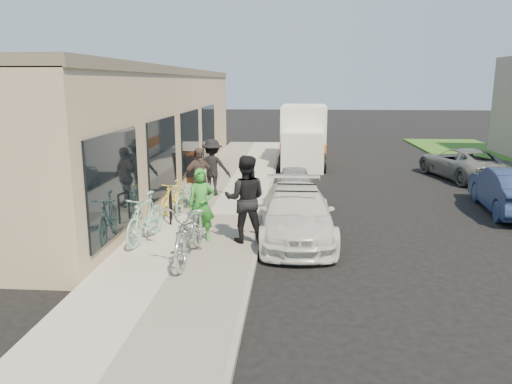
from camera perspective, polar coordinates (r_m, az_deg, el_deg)
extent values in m
plane|color=black|center=(10.90, 2.30, -7.60)|extent=(120.00, 120.00, 0.00)
cube|color=#B1AA9F|center=(13.93, -5.51, -2.84)|extent=(3.00, 34.00, 0.15)
cube|color=gray|center=(13.76, 0.88, -3.02)|extent=(0.12, 34.00, 0.13)
cube|color=tan|center=(19.15, -12.76, 6.96)|extent=(3.50, 20.00, 4.00)
cube|color=#6A6050|center=(19.07, -13.07, 13.25)|extent=(3.60, 20.00, 0.25)
cube|color=black|center=(11.13, -15.84, 0.92)|extent=(0.06, 3.00, 2.20)
cube|color=black|center=(14.89, -10.61, 4.00)|extent=(0.06, 3.00, 2.20)
cube|color=black|center=(18.75, -7.50, 5.82)|extent=(0.06, 3.00, 2.20)
cube|color=black|center=(22.66, -5.44, 7.00)|extent=(0.06, 3.00, 2.20)
cylinder|color=black|center=(12.93, -9.77, -2.09)|extent=(0.05, 0.05, 0.76)
cylinder|color=black|center=(13.42, -9.67, -1.55)|extent=(0.05, 0.05, 0.76)
cylinder|color=black|center=(13.09, -9.78, -0.21)|extent=(0.15, 0.50, 0.05)
cube|color=black|center=(18.05, -7.26, 2.72)|extent=(0.72, 0.43, 1.11)
cube|color=black|center=(18.45, -7.30, 2.93)|extent=(0.72, 0.43, 1.11)
cube|color=black|center=(18.00, -7.26, 2.88)|extent=(0.57, 0.30, 0.80)
imported|color=silver|center=(12.12, 4.61, -2.47)|extent=(1.92, 4.36, 1.25)
cylinder|color=black|center=(11.51, 4.67, 0.03)|extent=(0.99, 0.04, 0.04)
cylinder|color=black|center=(12.33, 4.65, 0.86)|extent=(0.99, 0.04, 0.04)
imported|color=#97969B|center=(16.45, 4.40, 1.07)|extent=(1.19, 2.93, 1.00)
cube|color=white|center=(21.44, 5.36, 4.65)|extent=(1.82, 1.82, 1.68)
cube|color=black|center=(21.39, 5.37, 5.59)|extent=(1.64, 0.10, 0.80)
cube|color=white|center=(24.01, 5.47, 6.76)|extent=(2.15, 3.78, 2.57)
cube|color=#C75F0B|center=(24.08, 5.45, 5.40)|extent=(2.17, 3.80, 0.49)
cylinder|color=black|center=(21.10, 2.90, 3.23)|extent=(0.24, 0.71, 0.71)
cylinder|color=black|center=(21.08, 7.72, 3.12)|extent=(0.24, 0.71, 0.71)
cylinder|color=black|center=(22.06, 3.04, 3.63)|extent=(0.24, 0.71, 0.71)
cylinder|color=black|center=(22.04, 7.66, 3.53)|extent=(0.24, 0.71, 0.71)
cylinder|color=black|center=(25.39, 3.46, 4.79)|extent=(0.24, 0.71, 0.71)
cylinder|color=black|center=(25.37, 7.47, 4.70)|extent=(0.24, 0.71, 0.71)
imported|color=navy|center=(16.22, 27.09, 0.19)|extent=(1.83, 4.21, 1.35)
imported|color=slate|center=(21.27, 22.54, 3.05)|extent=(2.95, 4.72, 1.22)
imported|color=silver|center=(10.33, -7.50, -4.37)|extent=(0.86, 2.36, 1.23)
imported|color=green|center=(11.45, -6.26, -1.49)|extent=(0.67, 0.50, 1.68)
imported|color=black|center=(11.29, -1.23, -0.80)|extent=(0.97, 0.76, 2.00)
imported|color=#86C9BE|center=(11.67, -12.52, -2.88)|extent=(0.81, 1.91, 1.11)
imported|color=#86C9BE|center=(14.26, -8.01, -0.54)|extent=(0.73, 1.61, 0.82)
imported|color=yellow|center=(14.20, -9.39, -0.51)|extent=(0.75, 1.52, 0.88)
imported|color=black|center=(16.10, -5.01, 2.83)|extent=(1.20, 0.72, 1.81)
imported|color=#4F3D38|center=(14.47, -6.57, 1.60)|extent=(1.08, 0.97, 1.76)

